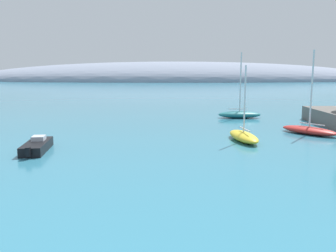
{
  "coord_description": "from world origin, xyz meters",
  "views": [
    {
      "loc": [
        2.67,
        -5.8,
        7.15
      ],
      "look_at": [
        2.58,
        26.97,
        1.84
      ],
      "focal_mm": 37.41,
      "sensor_mm": 36.0,
      "label": 1
    }
  ],
  "objects_px": {
    "sailboat_red_near_shore": "(310,130)",
    "sailboat_teal_mid_mooring": "(241,114)",
    "sailboat_yellow_outer_mooring": "(245,136)",
    "motorboat_black_alongside_breakwater": "(38,146)"
  },
  "relations": [
    {
      "from": "sailboat_red_near_shore",
      "to": "sailboat_teal_mid_mooring",
      "type": "xyz_separation_m",
      "value": [
        -5.13,
        13.17,
        0.08
      ]
    },
    {
      "from": "sailboat_red_near_shore",
      "to": "sailboat_teal_mid_mooring",
      "type": "relative_size",
      "value": 0.97
    },
    {
      "from": "sailboat_red_near_shore",
      "to": "sailboat_yellow_outer_mooring",
      "type": "xyz_separation_m",
      "value": [
        -8.15,
        -3.81,
        -0.0
      ]
    },
    {
      "from": "sailboat_yellow_outer_mooring",
      "to": "motorboat_black_alongside_breakwater",
      "type": "relative_size",
      "value": 1.31
    },
    {
      "from": "sailboat_teal_mid_mooring",
      "to": "sailboat_yellow_outer_mooring",
      "type": "bearing_deg",
      "value": -99.02
    },
    {
      "from": "sailboat_red_near_shore",
      "to": "motorboat_black_alongside_breakwater",
      "type": "xyz_separation_m",
      "value": [
        -27.4,
        -8.24,
        -0.07
      ]
    },
    {
      "from": "sailboat_red_near_shore",
      "to": "motorboat_black_alongside_breakwater",
      "type": "height_order",
      "value": "sailboat_red_near_shore"
    },
    {
      "from": "sailboat_teal_mid_mooring",
      "to": "sailboat_yellow_outer_mooring",
      "type": "height_order",
      "value": "sailboat_teal_mid_mooring"
    },
    {
      "from": "sailboat_yellow_outer_mooring",
      "to": "motorboat_black_alongside_breakwater",
      "type": "bearing_deg",
      "value": 94.7
    },
    {
      "from": "sailboat_teal_mid_mooring",
      "to": "motorboat_black_alongside_breakwater",
      "type": "height_order",
      "value": "sailboat_teal_mid_mooring"
    }
  ]
}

